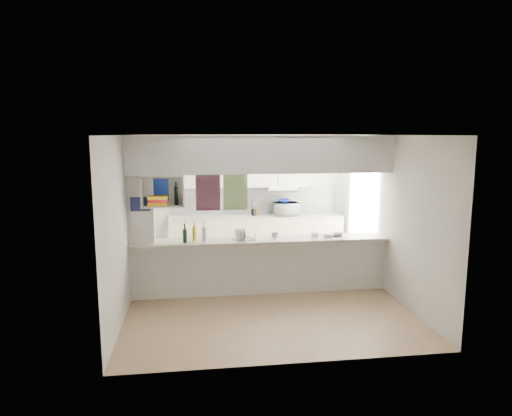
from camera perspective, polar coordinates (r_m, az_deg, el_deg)
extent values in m
plane|color=#9E7A5B|center=(7.73, 0.66, -10.53)|extent=(4.80, 4.80, 0.00)
plane|color=white|center=(7.28, 0.70, 9.12)|extent=(4.80, 4.80, 0.00)
plane|color=silver|center=(9.75, -1.37, 1.49)|extent=(4.20, 0.00, 4.20)
plane|color=silver|center=(7.39, -15.65, -1.36)|extent=(0.00, 4.80, 4.80)
plane|color=silver|center=(7.97, 15.79, -0.61)|extent=(0.00, 4.80, 4.80)
cube|color=silver|center=(7.60, 0.66, -7.40)|extent=(4.20, 0.15, 0.88)
cube|color=#B0A99A|center=(7.48, 0.67, -4.03)|extent=(4.20, 0.50, 0.04)
cube|color=white|center=(7.28, 0.69, 6.76)|extent=(4.20, 0.50, 0.60)
cube|color=silver|center=(7.37, -14.11, -1.33)|extent=(0.40, 0.18, 2.60)
cube|color=#191E4C|center=(7.23, -14.27, 0.48)|extent=(0.30, 0.01, 0.22)
cube|color=white|center=(7.27, -14.20, -1.31)|extent=(0.30, 0.01, 0.24)
cube|color=#2E1423|center=(7.48, -6.02, 2.00)|extent=(0.40, 0.02, 0.62)
cube|color=#1A7576|center=(7.51, -2.59, 2.07)|extent=(0.40, 0.02, 0.62)
cube|color=white|center=(7.20, -11.50, 0.24)|extent=(0.65, 0.35, 0.02)
cube|color=white|center=(7.15, -11.62, 4.01)|extent=(0.65, 0.35, 0.02)
cube|color=white|center=(7.33, -11.47, 2.27)|extent=(0.65, 0.02, 0.50)
cube|color=white|center=(7.20, -14.04, 2.05)|extent=(0.02, 0.35, 0.50)
cube|color=white|center=(7.16, -9.06, 2.17)|extent=(0.02, 0.35, 0.50)
cube|color=gold|center=(7.20, -12.14, 0.52)|extent=(0.30, 0.24, 0.05)
cube|color=red|center=(7.20, -12.15, 0.92)|extent=(0.28, 0.22, 0.05)
cube|color=gold|center=(7.19, -12.17, 1.31)|extent=(0.30, 0.24, 0.05)
cube|color=navy|center=(7.30, -11.88, 2.23)|extent=(0.26, 0.02, 0.34)
cylinder|color=black|center=(7.17, -9.94, 1.48)|extent=(0.06, 0.06, 0.28)
cube|color=beige|center=(9.63, 0.03, -3.75)|extent=(3.60, 0.60, 0.90)
cube|color=#B0A99A|center=(9.54, 0.03, -1.08)|extent=(3.60, 0.63, 0.03)
cube|color=silver|center=(9.77, -0.19, 1.03)|extent=(3.60, 0.03, 0.60)
cube|color=beige|center=(9.52, -1.27, 4.81)|extent=(2.62, 0.34, 0.72)
cube|color=white|center=(9.60, 3.24, 2.44)|extent=(0.60, 0.46, 0.12)
cube|color=silver|center=(9.38, 3.51, 2.06)|extent=(0.60, 0.02, 0.05)
imported|color=white|center=(9.58, 3.83, -0.13)|extent=(0.52, 0.38, 0.28)
imported|color=navy|center=(9.58, 3.54, 0.90)|extent=(0.27, 0.27, 0.07)
cube|color=silver|center=(7.40, -1.71, -3.95)|extent=(0.43, 0.37, 0.01)
cylinder|color=white|center=(7.34, -2.37, -3.26)|extent=(0.07, 0.18, 0.18)
cylinder|color=white|center=(7.37, -1.98, -3.22)|extent=(0.07, 0.18, 0.18)
cylinder|color=white|center=(7.39, -1.59, -3.19)|extent=(0.07, 0.18, 0.18)
imported|color=white|center=(7.44, 2.39, -3.44)|extent=(0.16, 0.16, 0.10)
cylinder|color=black|center=(7.30, -8.88, -3.47)|extent=(0.07, 0.07, 0.21)
cylinder|color=black|center=(7.26, -8.91, -2.29)|extent=(0.03, 0.03, 0.10)
cylinder|color=#969319|center=(7.37, -7.70, -3.25)|extent=(0.07, 0.07, 0.22)
cylinder|color=#969319|center=(7.34, -7.73, -2.03)|extent=(0.03, 0.03, 0.10)
cylinder|color=silver|center=(7.29, -6.52, -3.30)|extent=(0.07, 0.07, 0.24)
cylinder|color=silver|center=(7.26, -6.54, -2.01)|extent=(0.03, 0.03, 0.10)
cylinder|color=silver|center=(7.70, 7.37, -3.31)|extent=(0.14, 0.14, 0.07)
cube|color=silver|center=(7.66, 8.98, -3.45)|extent=(0.14, 0.10, 0.06)
cube|color=silver|center=(7.81, 10.15, -3.23)|extent=(0.14, 0.10, 0.06)
cube|color=black|center=(7.73, 10.01, -3.53)|extent=(0.14, 0.07, 0.01)
cylinder|color=black|center=(9.57, -0.29, -0.53)|extent=(0.10, 0.10, 0.14)
cube|color=#54361D|center=(9.60, -0.02, -0.34)|extent=(0.12, 0.11, 0.19)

